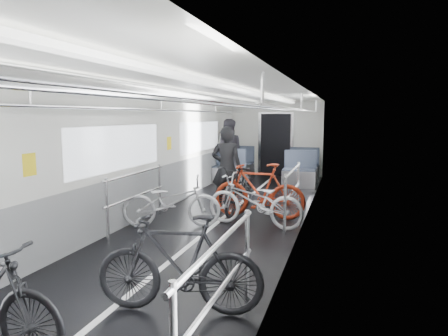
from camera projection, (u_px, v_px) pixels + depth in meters
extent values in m
cube|color=black|center=(201.00, 236.00, 6.48)|extent=(3.00, 14.00, 0.01)
cube|color=white|center=(200.00, 86.00, 6.17)|extent=(3.00, 14.00, 0.02)
cube|color=silver|center=(118.00, 160.00, 6.77)|extent=(0.02, 14.00, 2.40)
cube|color=silver|center=(296.00, 166.00, 5.89)|extent=(0.02, 14.00, 2.40)
cube|color=silver|center=(276.00, 139.00, 12.96)|extent=(3.00, 0.02, 2.40)
cube|color=white|center=(201.00, 236.00, 6.48)|extent=(0.08, 13.80, 0.01)
cube|color=gray|center=(121.00, 203.00, 6.86)|extent=(0.01, 13.90, 0.90)
cube|color=gray|center=(293.00, 216.00, 6.00)|extent=(0.01, 13.90, 0.90)
cube|color=white|center=(119.00, 148.00, 6.73)|extent=(0.01, 10.80, 0.75)
cube|color=white|center=(294.00, 153.00, 5.87)|extent=(0.01, 10.80, 0.75)
cube|color=white|center=(168.00, 90.00, 6.34)|extent=(0.14, 13.40, 0.05)
cube|color=white|center=(234.00, 89.00, 6.02)|extent=(0.14, 13.40, 0.05)
cube|color=black|center=(275.00, 145.00, 12.93)|extent=(0.95, 0.10, 2.00)
imported|color=#A9A9AE|center=(172.00, 202.00, 6.97)|extent=(1.81, 1.14, 0.90)
imported|color=black|center=(179.00, 264.00, 3.90)|extent=(1.73, 0.74, 1.01)
imported|color=silver|center=(254.00, 201.00, 6.98)|extent=(1.82, 0.83, 0.92)
imported|color=maroon|center=(259.00, 191.00, 7.56)|extent=(1.77, 0.51, 1.06)
imported|color=black|center=(240.00, 188.00, 8.11)|extent=(0.69, 1.86, 0.97)
imported|color=black|center=(227.00, 168.00, 8.25)|extent=(0.67, 0.48, 1.73)
imported|color=#2A282F|center=(228.00, 151.00, 11.73)|extent=(1.03, 0.87, 1.85)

